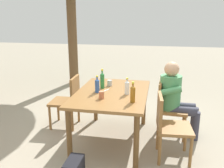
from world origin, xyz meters
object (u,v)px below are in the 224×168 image
person_in_white_shirt (175,96)px  bottle_blue (97,85)px  bottle_green (102,80)px  chair_far_right (69,99)px  dining_table (112,98)px  chair_near_left (168,124)px  cup_steel (110,83)px  bottle_amber (133,93)px  table_knife (104,91)px  chair_near_right (167,106)px  bottle_clear (127,87)px  cup_terracotta (101,95)px

person_in_white_shirt → bottle_blue: (-0.40, 1.12, 0.22)m
bottle_green → chair_far_right: bearing=74.3°
bottle_green → dining_table: bearing=-131.2°
chair_near_left → person_in_white_shirt: 0.70m
person_in_white_shirt → cup_steel: size_ratio=12.77×
person_in_white_shirt → cup_steel: bearing=91.4°
dining_table → bottle_amber: bottle_amber is taller
person_in_white_shirt → table_knife: size_ratio=5.09×
chair_near_right → bottle_clear: (-0.40, 0.58, 0.38)m
cup_steel → chair_near_left: bearing=-125.3°
cup_steel → table_knife: 0.31m
chair_far_right → chair_near_left: bearing=-112.6°
chair_near_left → bottle_amber: (-0.04, 0.47, 0.39)m
bottle_amber → cup_terracotta: 0.43m
chair_near_left → bottle_green: size_ratio=2.91×
chair_near_right → cup_steel: size_ratio=9.42×
cup_terracotta → table_knife: bearing=7.1°
dining_table → bottle_amber: 0.55m
person_in_white_shirt → cup_steel: person_in_white_shirt is taller
dining_table → chair_near_right: bearing=-67.5°
bottle_clear → bottle_green: size_ratio=0.79×
bottle_amber → cup_steel: (0.68, 0.44, -0.07)m
person_in_white_shirt → bottle_clear: 0.82m
dining_table → bottle_green: 0.33m
chair_far_right → cup_terracotta: size_ratio=8.71×
chair_near_right → chair_near_left: (-0.67, -0.00, 0.00)m
cup_terracotta → bottle_blue: bearing=26.3°
dining_table → cup_terracotta: bearing=165.3°
chair_far_right → bottle_green: (-0.18, -0.63, 0.41)m
chair_near_left → bottle_green: (0.50, 0.99, 0.41)m
bottle_clear → table_knife: size_ratio=1.03×
chair_near_left → table_knife: 1.03m
bottle_blue → dining_table: bearing=-72.6°
chair_near_left → chair_far_right: bearing=67.4°
dining_table → bottle_green: (0.16, 0.18, 0.22)m
bottle_blue → bottle_amber: bearing=-119.5°
bottle_green → chair_near_left: bearing=-116.6°
bottle_clear → person_in_white_shirt: bearing=-60.5°
person_in_white_shirt → bottle_green: size_ratio=3.94×
chair_near_left → bottle_clear: bottle_clear is taller
bottle_amber → person_in_white_shirt: bearing=-39.3°
bottle_blue → table_knife: 0.15m
person_in_white_shirt → chair_far_right: bearing=89.9°
bottle_blue → cup_terracotta: bearing=-153.7°
bottle_amber → bottle_blue: (0.31, 0.55, -0.01)m
chair_far_right → bottle_clear: size_ratio=3.66×
cup_steel → dining_table: bearing=-162.0°
chair_far_right → table_knife: size_ratio=3.76×
chair_near_left → bottle_clear: (0.28, 0.58, 0.38)m
chair_near_left → bottle_blue: 1.12m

